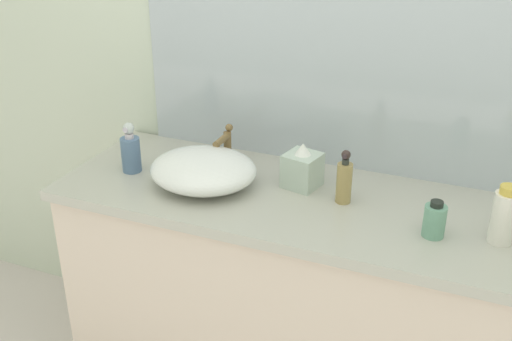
% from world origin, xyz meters
% --- Properties ---
extents(bathroom_wall_rear, '(6.00, 0.06, 2.60)m').
position_xyz_m(bathroom_wall_rear, '(0.00, 0.73, 1.30)').
color(bathroom_wall_rear, silver).
rests_on(bathroom_wall_rear, ground).
extents(vanity_counter, '(1.73, 0.59, 0.89)m').
position_xyz_m(vanity_counter, '(-0.02, 0.40, 0.45)').
color(vanity_counter, beige).
rests_on(vanity_counter, ground).
extents(wall_mirror_panel, '(1.49, 0.01, 0.98)m').
position_xyz_m(wall_mirror_panel, '(-0.02, 0.69, 1.38)').
color(wall_mirror_panel, '#B2BCC6').
rests_on(wall_mirror_panel, vanity_counter).
extents(sink_basin, '(0.37, 0.33, 0.11)m').
position_xyz_m(sink_basin, '(-0.39, 0.36, 0.95)').
color(sink_basin, white).
rests_on(sink_basin, vanity_counter).
extents(faucet, '(0.03, 0.13, 0.15)m').
position_xyz_m(faucet, '(-0.39, 0.54, 0.98)').
color(faucet, brown).
rests_on(faucet, vanity_counter).
extents(soap_dispenser, '(0.05, 0.05, 0.18)m').
position_xyz_m(soap_dispenser, '(0.08, 0.42, 0.97)').
color(soap_dispenser, '#A38B52').
rests_on(soap_dispenser, vanity_counter).
extents(lotion_bottle, '(0.07, 0.07, 0.11)m').
position_xyz_m(lotion_bottle, '(0.38, 0.32, 0.94)').
color(lotion_bottle, '#6CA287').
rests_on(lotion_bottle, vanity_counter).
extents(perfume_bottle, '(0.07, 0.07, 0.18)m').
position_xyz_m(perfume_bottle, '(0.57, 0.36, 0.98)').
color(perfume_bottle, white).
rests_on(perfume_bottle, vanity_counter).
extents(spray_can, '(0.07, 0.07, 0.18)m').
position_xyz_m(spray_can, '(-0.68, 0.36, 0.97)').
color(spray_can, slate).
rests_on(spray_can, vanity_counter).
extents(tissue_box, '(0.13, 0.13, 0.16)m').
position_xyz_m(tissue_box, '(-0.08, 0.48, 0.96)').
color(tissue_box, '#B6C7B9').
rests_on(tissue_box, vanity_counter).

